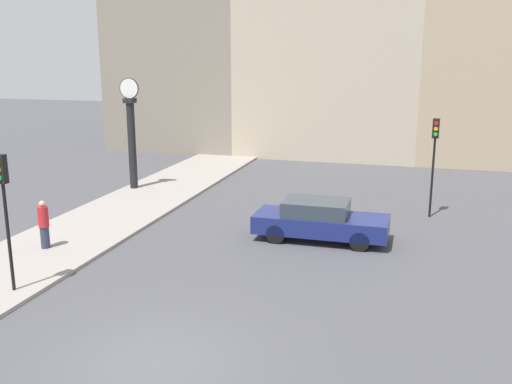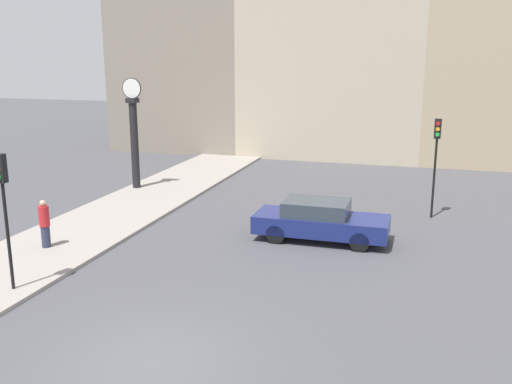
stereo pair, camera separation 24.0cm
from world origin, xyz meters
TOP-DOWN VIEW (x-y plane):
  - ground_plane at (0.00, 0.00)m, footprint 120.00×120.00m
  - sidewalk_corner at (-6.47, 11.40)m, footprint 3.89×26.81m
  - building_row at (-0.76, 26.06)m, footprint 30.19×5.00m
  - sedan_car at (1.93, 8.99)m, footprint 4.60×1.75m
  - traffic_light_near at (-5.22, 2.13)m, footprint 0.26×0.24m
  - traffic_light_far at (5.65, 13.09)m, footprint 0.26×0.24m
  - street_clock at (-7.87, 13.95)m, footprint 0.95×0.47m
  - pedestrian_red_top at (-6.54, 5.33)m, footprint 0.34×0.34m

SIDE VIEW (x-z plane):
  - ground_plane at x=0.00m, z-range 0.00..0.00m
  - sidewalk_corner at x=-6.47m, z-range 0.00..0.11m
  - sedan_car at x=1.93m, z-range 0.01..1.43m
  - pedestrian_red_top at x=-6.54m, z-range 0.11..1.71m
  - street_clock at x=-7.87m, z-range 0.02..5.18m
  - traffic_light_near at x=-5.22m, z-range 0.92..4.64m
  - traffic_light_far at x=5.65m, z-range 0.84..4.76m
  - building_row at x=-0.76m, z-range -0.67..17.74m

